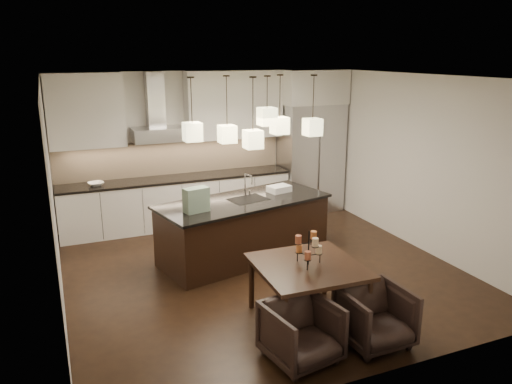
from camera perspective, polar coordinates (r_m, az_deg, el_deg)
name	(u,v)px	position (r m, az deg, el deg)	size (l,w,h in m)	color
floor	(261,270)	(7.51, 0.60, -8.94)	(5.50, 5.50, 0.02)	black
ceiling	(262,76)	(6.84, 0.66, 13.09)	(5.50, 5.50, 0.02)	white
wall_back	(204,146)	(9.58, -5.94, 5.26)	(5.50, 0.02, 2.80)	silver
wall_front	(380,246)	(4.75, 13.99, -5.99)	(5.50, 0.02, 2.80)	silver
wall_left	(52,200)	(6.50, -22.33, -0.85)	(0.02, 5.50, 2.80)	silver
wall_right	(418,162)	(8.49, 18.02, 3.23)	(0.02, 5.50, 2.80)	silver
refrigerator	(310,158)	(10.10, 6.24, 3.91)	(1.20, 0.72, 2.15)	#B7B7BA
fridge_panel	(313,87)	(9.92, 6.49, 11.85)	(1.26, 0.72, 0.65)	silver
lower_cabinets	(178,202)	(9.34, -8.86, -1.19)	(4.21, 0.62, 0.88)	silver
countertop	(177,178)	(9.22, -8.97, 1.55)	(4.21, 0.66, 0.04)	black
backsplash	(173,157)	(9.43, -9.50, 3.93)	(4.21, 0.02, 0.63)	tan
upper_cab_left	(85,111)	(8.91, -18.91, 8.77)	(1.25, 0.35, 1.25)	silver
upper_cab_right	(234,105)	(9.47, -2.49, 9.94)	(1.86, 0.35, 1.25)	silver
hood_canopy	(158,134)	(9.04, -11.13, 6.48)	(0.90, 0.52, 0.24)	#B7B7BA
hood_chimney	(155,100)	(9.07, -11.47, 10.32)	(0.30, 0.28, 0.96)	#B7B7BA
fruit_bowl	(96,184)	(8.94, -17.83, 0.88)	(0.26, 0.26, 0.06)	silver
island_body	(244,230)	(7.77, -1.43, -4.39)	(2.57, 1.03, 0.90)	black
island_top	(243,201)	(7.63, -1.45, -1.05)	(2.65, 1.11, 0.04)	black
faucet	(245,185)	(7.70, -1.26, 0.79)	(0.10, 0.25, 0.39)	silver
tote_bag	(196,200)	(7.06, -6.85, -0.88)	(0.35, 0.18, 0.35)	#184D2C
food_container	(279,189)	(8.05, 2.66, 0.38)	(0.35, 0.25, 0.10)	silver
dining_table	(307,292)	(6.09, 5.87, -11.34)	(1.20, 1.20, 0.72)	black
candelabra	(309,248)	(5.85, 6.03, -6.36)	(0.35, 0.35, 0.42)	black
candle_a	(319,249)	(5.93, 7.19, -6.53)	(0.07, 0.07, 0.10)	beige
candle_b	(299,248)	(5.94, 4.94, -6.43)	(0.07, 0.07, 0.10)	#C46A31
candle_c	(308,255)	(5.75, 5.93, -7.22)	(0.07, 0.07, 0.10)	#A44E31
candle_d	(314,235)	(5.93, 6.60, -4.91)	(0.07, 0.07, 0.10)	#C46A31
candle_e	(298,239)	(5.78, 4.86, -5.43)	(0.07, 0.07, 0.10)	#A44E31
candle_f	(315,242)	(5.72, 6.79, -5.71)	(0.07, 0.07, 0.10)	beige
armchair_left	(301,332)	(5.38, 5.22, -15.68)	(0.69, 0.71, 0.65)	black
armchair_right	(375,316)	(5.78, 13.47, -13.67)	(0.70, 0.72, 0.65)	black
pendant_a	(192,132)	(7.09, -7.28, 6.83)	(0.24, 0.24, 0.26)	#F1EAA6
pendant_b	(227,134)	(7.51, -3.31, 6.63)	(0.24, 0.24, 0.26)	#F1EAA6
pendant_c	(267,116)	(7.40, 1.27, 8.63)	(0.24, 0.24, 0.26)	#F1EAA6
pendant_d	(280,125)	(7.79, 2.71, 7.60)	(0.24, 0.24, 0.26)	#F1EAA6
pendant_e	(312,127)	(7.74, 6.47, 7.39)	(0.24, 0.24, 0.26)	#F1EAA6
pendant_f	(253,139)	(7.13, -0.35, 6.05)	(0.24, 0.24, 0.26)	#F1EAA6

